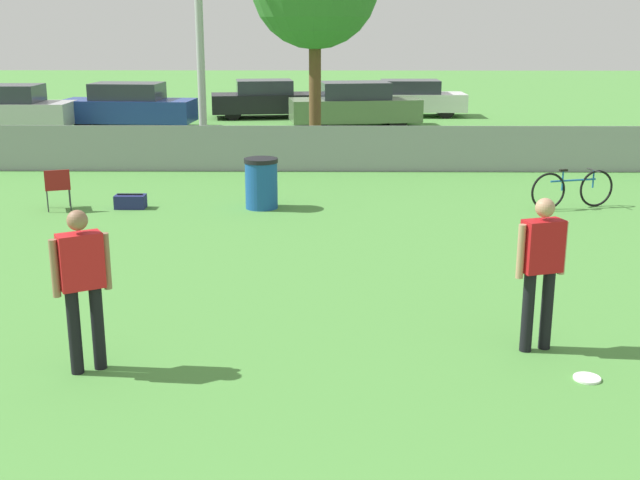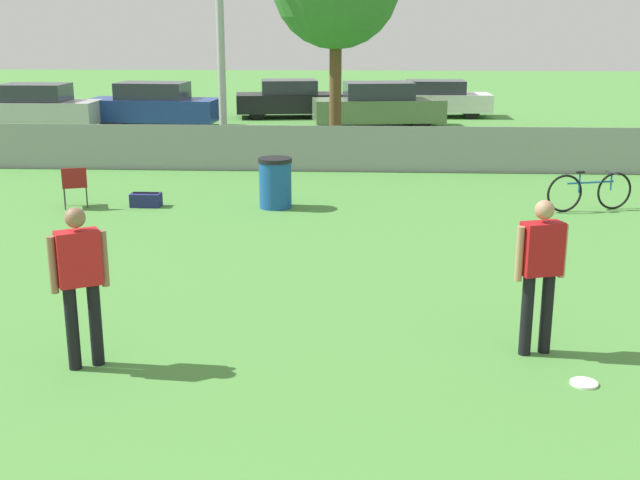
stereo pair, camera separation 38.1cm
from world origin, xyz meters
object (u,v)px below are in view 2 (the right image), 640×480
object	(u,v)px
gear_bag_sideline	(146,200)
parked_car_dark	(289,99)
folding_chair_sideline	(75,184)
parked_car_blue	(153,105)
player_defender_red	(80,276)
parked_car_silver	(36,108)
player_thrower_red	(540,266)
parked_car_olive	(378,106)
parked_car_white	(435,99)
frisbee_disc	(584,383)
trash_bin	(275,183)
bicycle_sideline	(590,191)

from	to	relation	value
gear_bag_sideline	parked_car_dark	world-z (taller)	parked_car_dark
folding_chair_sideline	parked_car_blue	distance (m)	12.71
player_defender_red	parked_car_silver	bearing A→B (deg)	83.18
player_thrower_red	parked_car_olive	bearing A→B (deg)	76.08
parked_car_dark	parked_car_white	size ratio (longest dim) A/B	0.99
frisbee_disc	parked_car_silver	xyz separation A→B (m)	(-13.15, 18.95, 0.71)
trash_bin	gear_bag_sideline	bearing A→B (deg)	-178.92
player_thrower_red	gear_bag_sideline	bearing A→B (deg)	113.63
frisbee_disc	parked_car_white	bearing A→B (deg)	88.85
trash_bin	parked_car_silver	bearing A→B (deg)	129.37
folding_chair_sideline	player_defender_red	bearing A→B (deg)	90.06
frisbee_disc	parked_car_dark	size ratio (longest dim) A/B	0.07
frisbee_disc	parked_car_olive	bearing A→B (deg)	94.89
gear_bag_sideline	bicycle_sideline	bearing A→B (deg)	0.67
player_defender_red	parked_car_blue	world-z (taller)	player_defender_red
trash_bin	parked_car_white	bearing A→B (deg)	74.48
parked_car_silver	parked_car_dark	world-z (taller)	parked_car_silver
parked_car_blue	player_defender_red	bearing A→B (deg)	-73.43
player_defender_red	parked_car_silver	world-z (taller)	player_defender_red
trash_bin	gear_bag_sideline	world-z (taller)	trash_bin
player_defender_red	frisbee_disc	size ratio (longest dim) A/B	6.18
frisbee_disc	parked_car_olive	distance (m)	20.29
trash_bin	parked_car_olive	size ratio (longest dim) A/B	0.21
player_thrower_red	parked_car_olive	xyz separation A→B (m)	(-1.39, 19.44, -0.26)
gear_bag_sideline	trash_bin	bearing A→B (deg)	1.08
frisbee_disc	parked_car_blue	size ratio (longest dim) A/B	0.06
trash_bin	gear_bag_sideline	distance (m)	2.56
folding_chair_sideline	parked_car_olive	distance (m)	14.11
trash_bin	parked_car_silver	size ratio (longest dim) A/B	0.24
trash_bin	parked_car_blue	xyz separation A→B (m)	(-5.56, 12.38, 0.22)
frisbee_disc	player_defender_red	bearing A→B (deg)	178.19
parked_car_blue	trash_bin	bearing A→B (deg)	-61.68
player_thrower_red	frisbee_disc	xyz separation A→B (m)	(0.34, -0.77, -0.98)
parked_car_silver	parked_car_white	world-z (taller)	parked_car_silver
frisbee_disc	parked_car_blue	distance (m)	22.19
player_thrower_red	bicycle_sideline	xyz separation A→B (m)	(2.42, 6.96, -0.62)
frisbee_disc	folding_chair_sideline	world-z (taller)	folding_chair_sideline
parked_car_silver	parked_car_blue	bearing A→B (deg)	15.83
player_defender_red	folding_chair_sideline	size ratio (longest dim) A/B	2.13
player_thrower_red	folding_chair_sideline	bearing A→B (deg)	119.97
player_defender_red	parked_car_blue	bearing A→B (deg)	72.36
gear_bag_sideline	parked_car_white	world-z (taller)	parked_car_white
player_defender_red	gear_bag_sideline	world-z (taller)	player_defender_red
bicycle_sideline	trash_bin	distance (m)	5.99
folding_chair_sideline	parked_car_dark	bearing A→B (deg)	-120.18
player_thrower_red	parked_car_dark	xyz separation A→B (m)	(-4.70, 22.20, -0.31)
parked_car_blue	parked_car_dark	size ratio (longest dim) A/B	1.10
parked_car_blue	parked_car_white	world-z (taller)	parked_car_blue
trash_bin	parked_car_olive	world-z (taller)	parked_car_olive
player_defender_red	folding_chair_sideline	xyz separation A→B (m)	(-2.69, 7.30, -0.52)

